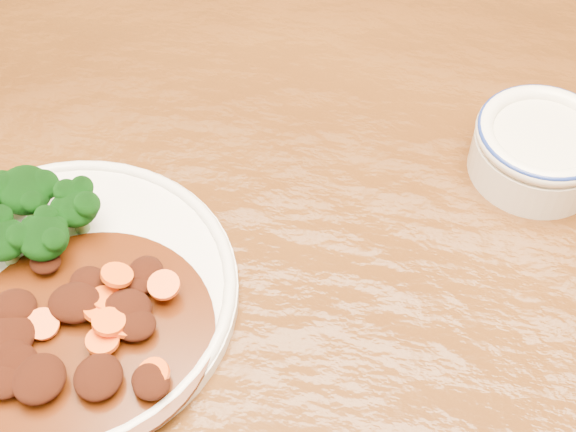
{
  "coord_description": "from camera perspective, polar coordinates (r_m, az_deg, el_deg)",
  "views": [
    {
      "loc": [
        -0.02,
        -0.39,
        1.29
      ],
      "look_at": [
        -0.06,
        0.04,
        0.77
      ],
      "focal_mm": 50.0,
      "sensor_mm": 36.0,
      "label": 1
    }
  ],
  "objects": [
    {
      "name": "dining_table",
      "position": [
        0.73,
        4.32,
        -7.4
      ],
      "size": [
        1.59,
        1.06,
        0.75
      ],
      "rotation": [
        0.0,
        0.0,
        -0.11
      ],
      "color": "#4F2A0E",
      "rests_on": "ground"
    },
    {
      "name": "dinner_plate",
      "position": [
        0.67,
        -15.8,
        -5.32
      ],
      "size": [
        0.28,
        0.28,
        0.02
      ],
      "rotation": [
        0.0,
        0.0,
        -0.03
      ],
      "color": "silver",
      "rests_on": "dining_table"
    },
    {
      "name": "broccoli_florets",
      "position": [
        0.69,
        -19.79,
        -0.1
      ],
      "size": [
        0.14,
        0.11,
        0.05
      ],
      "color": "#65924B",
      "rests_on": "dinner_plate"
    },
    {
      "name": "mince_stew",
      "position": [
        0.63,
        -14.99,
        -8.08
      ],
      "size": [
        0.19,
        0.19,
        0.03
      ],
      "color": "#421B07",
      "rests_on": "dinner_plate"
    },
    {
      "name": "dip_bowl",
      "position": [
        0.75,
        17.49,
        4.7
      ],
      "size": [
        0.12,
        0.12,
        0.05
      ],
      "rotation": [
        0.0,
        0.0,
        -0.24
      ],
      "color": "silver",
      "rests_on": "dining_table"
    }
  ]
}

